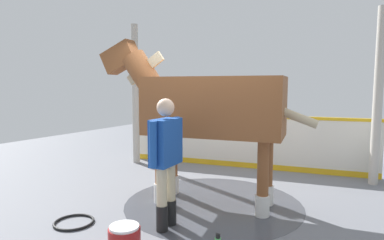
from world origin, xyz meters
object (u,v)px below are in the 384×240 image
object	(u,v)px
hose_coil	(74,222)
wash_bucket	(124,239)
horse	(206,108)
handler	(166,155)

from	to	relation	value
hose_coil	wash_bucket	bearing A→B (deg)	-101.15
horse	wash_bucket	bearing A→B (deg)	78.46
handler	hose_coil	size ratio (longest dim) A/B	3.15
wash_bucket	hose_coil	world-z (taller)	wash_bucket
horse	hose_coil	world-z (taller)	horse
handler	wash_bucket	size ratio (longest dim) A/B	4.71
handler	hose_coil	xyz separation A→B (m)	(-0.53, 1.12, -0.93)
horse	handler	bearing A→B (deg)	79.40
horse	handler	world-z (taller)	horse
horse	hose_coil	distance (m)	2.42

